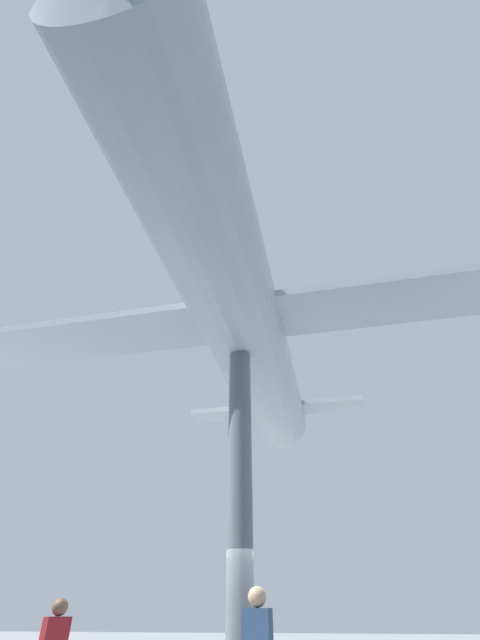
{
  "coord_description": "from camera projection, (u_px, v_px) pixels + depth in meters",
  "views": [
    {
      "loc": [
        -1.51,
        9.08,
        1.5
      ],
      "look_at": [
        0.0,
        0.0,
        7.83
      ],
      "focal_mm": 24.0,
      "sensor_mm": 36.0,
      "label": 1
    }
  ],
  "objects": [
    {
      "name": "support_pylon_central",
      "position": [
        240.0,
        501.0,
        8.65
      ],
      "size": [
        0.51,
        0.51,
        6.76
      ],
      "color": "slate",
      "rests_on": "ground_plane"
    },
    {
      "name": "suspended_airplane",
      "position": [
        238.0,
        314.0,
        10.97
      ],
      "size": [
        20.4,
        16.4,
        3.38
      ],
      "rotation": [
        0.0,
        0.0,
        -0.05
      ],
      "color": "#B2B7BC",
      "rests_on": "support_pylon_central"
    }
  ]
}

